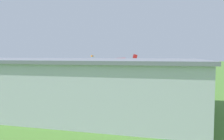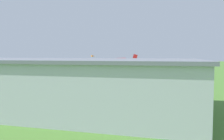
{
  "view_description": "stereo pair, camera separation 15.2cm",
  "coord_description": "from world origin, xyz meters",
  "px_view_note": "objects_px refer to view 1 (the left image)",
  "views": [
    {
      "loc": [
        -14.98,
        60.16,
        6.77
      ],
      "look_at": [
        -3.17,
        10.87,
        3.38
      ],
      "focal_mm": 36.16,
      "sensor_mm": 36.0,
      "label": 1
    },
    {
      "loc": [
        -15.13,
        60.12,
        6.77
      ],
      "look_at": [
        -3.17,
        10.87,
        3.38
      ],
      "focal_mm": 36.16,
      "sensor_mm": 36.0,
      "label": 2
    }
  ],
  "objects_px": {
    "hangar": "(52,83)",
    "person_by_parked_cars": "(28,83)",
    "car_green": "(4,84)",
    "windsock": "(93,58)",
    "person_beside_truck": "(21,82)",
    "person_watching_takeoff": "(14,82)",
    "biplane": "(126,62)",
    "person_near_hangar_door": "(199,90)",
    "person_at_fence_line": "(184,92)"
  },
  "relations": [
    {
      "from": "hangar",
      "to": "person_by_parked_cars",
      "type": "relative_size",
      "value": 23.28
    },
    {
      "from": "car_green",
      "to": "windsock",
      "type": "xyz_separation_m",
      "value": [
        -8.18,
        -34.16,
        5.04
      ]
    },
    {
      "from": "person_beside_truck",
      "to": "person_watching_takeoff",
      "type": "height_order",
      "value": "person_beside_truck"
    },
    {
      "from": "biplane",
      "to": "person_near_hangar_door",
      "type": "bearing_deg",
      "value": 128.3
    },
    {
      "from": "hangar",
      "to": "person_watching_takeoff",
      "type": "height_order",
      "value": "hangar"
    },
    {
      "from": "hangar",
      "to": "person_by_parked_cars",
      "type": "bearing_deg",
      "value": -48.55
    },
    {
      "from": "car_green",
      "to": "person_beside_truck",
      "type": "relative_size",
      "value": 2.7
    },
    {
      "from": "hangar",
      "to": "person_near_hangar_door",
      "type": "relative_size",
      "value": 20.84
    },
    {
      "from": "biplane",
      "to": "car_green",
      "type": "relative_size",
      "value": 2.25
    },
    {
      "from": "person_watching_takeoff",
      "to": "person_by_parked_cars",
      "type": "bearing_deg",
      "value": 161.57
    },
    {
      "from": "hangar",
      "to": "person_watching_takeoff",
      "type": "distance_m",
      "value": 26.08
    },
    {
      "from": "person_near_hangar_door",
      "to": "person_watching_takeoff",
      "type": "xyz_separation_m",
      "value": [
        38.64,
        -4.4,
        -0.12
      ]
    },
    {
      "from": "person_at_fence_line",
      "to": "biplane",
      "type": "bearing_deg",
      "value": -57.79
    },
    {
      "from": "biplane",
      "to": "person_beside_truck",
      "type": "distance_m",
      "value": 26.55
    },
    {
      "from": "biplane",
      "to": "person_by_parked_cars",
      "type": "distance_m",
      "value": 25.29
    },
    {
      "from": "person_by_parked_cars",
      "to": "person_watching_takeoff",
      "type": "bearing_deg",
      "value": -18.43
    },
    {
      "from": "person_near_hangar_door",
      "to": "windsock",
      "type": "xyz_separation_m",
      "value": [
        29.77,
        -34.63,
        5.0
      ]
    },
    {
      "from": "person_by_parked_cars",
      "to": "windsock",
      "type": "distance_m",
      "value": 32.48
    },
    {
      "from": "hangar",
      "to": "car_green",
      "type": "height_order",
      "value": "hangar"
    },
    {
      "from": "person_at_fence_line",
      "to": "person_near_hangar_door",
      "type": "height_order",
      "value": "person_near_hangar_door"
    },
    {
      "from": "biplane",
      "to": "person_by_parked_cars",
      "type": "xyz_separation_m",
      "value": [
        17.95,
        17.32,
        -4.12
      ]
    },
    {
      "from": "person_beside_truck",
      "to": "person_near_hangar_door",
      "type": "bearing_deg",
      "value": 174.57
    },
    {
      "from": "person_at_fence_line",
      "to": "windsock",
      "type": "bearing_deg",
      "value": -52.69
    },
    {
      "from": "person_at_fence_line",
      "to": "person_beside_truck",
      "type": "xyz_separation_m",
      "value": [
        33.71,
        -4.71,
        0.01
      ]
    },
    {
      "from": "person_watching_takeoff",
      "to": "car_green",
      "type": "bearing_deg",
      "value": 99.97
    },
    {
      "from": "windsock",
      "to": "hangar",
      "type": "bearing_deg",
      "value": 101.94
    },
    {
      "from": "biplane",
      "to": "car_green",
      "type": "distance_m",
      "value": 29.83
    },
    {
      "from": "biplane",
      "to": "person_beside_truck",
      "type": "bearing_deg",
      "value": 39.54
    },
    {
      "from": "person_at_fence_line",
      "to": "person_watching_takeoff",
      "type": "distance_m",
      "value": 36.67
    },
    {
      "from": "person_at_fence_line",
      "to": "person_watching_takeoff",
      "type": "bearing_deg",
      "value": -8.9
    },
    {
      "from": "person_at_fence_line",
      "to": "person_by_parked_cars",
      "type": "relative_size",
      "value": 0.98
    },
    {
      "from": "car_green",
      "to": "windsock",
      "type": "distance_m",
      "value": 35.49
    },
    {
      "from": "car_green",
      "to": "person_at_fence_line",
      "type": "height_order",
      "value": "car_green"
    },
    {
      "from": "person_at_fence_line",
      "to": "windsock",
      "type": "xyz_separation_m",
      "value": [
        27.35,
        -35.9,
        5.12
      ]
    },
    {
      "from": "biplane",
      "to": "person_watching_takeoff",
      "type": "xyz_separation_m",
      "value": [
        22.74,
        15.73,
        -4.13
      ]
    },
    {
      "from": "person_by_parked_cars",
      "to": "person_watching_takeoff",
      "type": "relative_size",
      "value": 1.02
    },
    {
      "from": "car_green",
      "to": "person_near_hangar_door",
      "type": "xyz_separation_m",
      "value": [
        -37.95,
        0.46,
        0.04
      ]
    },
    {
      "from": "person_by_parked_cars",
      "to": "person_watching_takeoff",
      "type": "height_order",
      "value": "person_by_parked_cars"
    },
    {
      "from": "hangar",
      "to": "windsock",
      "type": "bearing_deg",
      "value": -78.06
    },
    {
      "from": "person_by_parked_cars",
      "to": "person_beside_truck",
      "type": "xyz_separation_m",
      "value": [
        2.27,
        -0.63,
        -0.0
      ]
    },
    {
      "from": "car_green",
      "to": "person_beside_truck",
      "type": "xyz_separation_m",
      "value": [
        -1.82,
        -2.97,
        -0.07
      ]
    },
    {
      "from": "person_by_parked_cars",
      "to": "windsock",
      "type": "xyz_separation_m",
      "value": [
        -4.09,
        -31.82,
        5.11
      ]
    },
    {
      "from": "hangar",
      "to": "person_beside_truck",
      "type": "distance_m",
      "value": 23.61
    },
    {
      "from": "person_watching_takeoff",
      "to": "biplane",
      "type": "bearing_deg",
      "value": -145.33
    },
    {
      "from": "car_green",
      "to": "person_at_fence_line",
      "type": "distance_m",
      "value": 35.58
    },
    {
      "from": "car_green",
      "to": "windsock",
      "type": "relative_size",
      "value": 0.63
    },
    {
      "from": "person_near_hangar_door",
      "to": "person_beside_truck",
      "type": "xyz_separation_m",
      "value": [
        36.13,
        -3.44,
        -0.11
      ]
    },
    {
      "from": "hangar",
      "to": "person_by_parked_cars",
      "type": "xyz_separation_m",
      "value": [
        14.22,
        -16.1,
        -2.37
      ]
    },
    {
      "from": "car_green",
      "to": "person_by_parked_cars",
      "type": "bearing_deg",
      "value": -150.24
    },
    {
      "from": "person_at_fence_line",
      "to": "person_near_hangar_door",
      "type": "distance_m",
      "value": 2.73
    }
  ]
}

